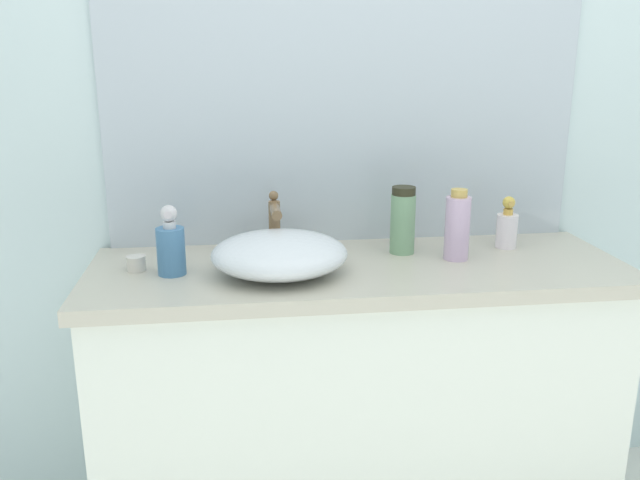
% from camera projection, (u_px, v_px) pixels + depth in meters
% --- Properties ---
extents(bathroom_wall_rear, '(6.00, 0.06, 2.60)m').
position_uv_depth(bathroom_wall_rear, '(375.00, 91.00, 2.00)').
color(bathroom_wall_rear, silver).
rests_on(bathroom_wall_rear, ground).
extents(vanity_counter, '(1.48, 0.52, 0.85)m').
position_uv_depth(vanity_counter, '(357.00, 400.00, 1.94)').
color(vanity_counter, white).
rests_on(vanity_counter, ground).
extents(wall_mirror_panel, '(1.42, 0.01, 1.28)m').
position_uv_depth(wall_mirror_panel, '(346.00, 25.00, 1.90)').
color(wall_mirror_panel, '#B2BCC6').
rests_on(wall_mirror_panel, vanity_counter).
extents(sink_basin, '(0.36, 0.33, 0.11)m').
position_uv_depth(sink_basin, '(279.00, 254.00, 1.73)').
color(sink_basin, silver).
rests_on(sink_basin, vanity_counter).
extents(faucet, '(0.03, 0.15, 0.18)m').
position_uv_depth(faucet, '(275.00, 220.00, 1.89)').
color(faucet, brown).
rests_on(faucet, vanity_counter).
extents(soap_dispenser, '(0.07, 0.07, 0.19)m').
position_uv_depth(soap_dispenser, '(171.00, 246.00, 1.72)').
color(soap_dispenser, teal).
rests_on(soap_dispenser, vanity_counter).
extents(lotion_bottle, '(0.06, 0.06, 0.16)m').
position_uv_depth(lotion_bottle, '(507.00, 227.00, 1.97)').
color(lotion_bottle, white).
rests_on(lotion_bottle, vanity_counter).
extents(perfume_bottle, '(0.07, 0.07, 0.20)m').
position_uv_depth(perfume_bottle, '(457.00, 227.00, 1.85)').
color(perfume_bottle, '#CEADCF').
rests_on(perfume_bottle, vanity_counter).
extents(spray_can, '(0.07, 0.07, 0.20)m').
position_uv_depth(spray_can, '(403.00, 220.00, 1.91)').
color(spray_can, '#76A178').
rests_on(spray_can, vanity_counter).
extents(candle_jar, '(0.05, 0.05, 0.04)m').
position_uv_depth(candle_jar, '(136.00, 263.00, 1.77)').
color(candle_jar, beige).
rests_on(candle_jar, vanity_counter).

